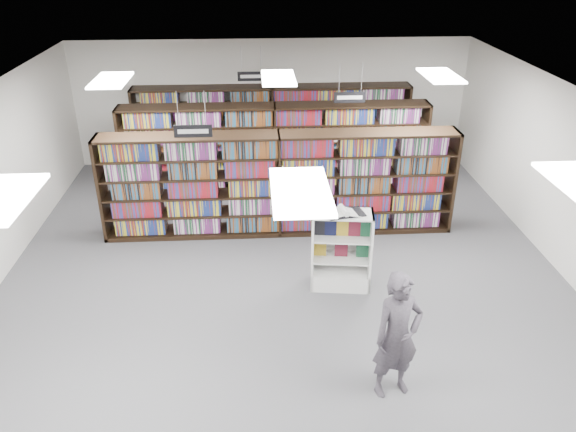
{
  "coord_description": "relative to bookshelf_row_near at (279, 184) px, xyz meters",
  "views": [
    {
      "loc": [
        -0.45,
        -8.21,
        5.53
      ],
      "look_at": [
        0.08,
        0.5,
        1.1
      ],
      "focal_mm": 35.0,
      "sensor_mm": 36.0,
      "label": 1
    }
  ],
  "objects": [
    {
      "name": "open_book",
      "position": [
        0.97,
        -2.1,
        0.4
      ],
      "size": [
        0.69,
        0.48,
        0.13
      ],
      "rotation": [
        0.0,
        0.0,
        0.21
      ],
      "color": "black",
      "rests_on": "endcap_display"
    },
    {
      "name": "aisle_sign_center",
      "position": [
        -0.5,
        3.0,
        1.48
      ],
      "size": [
        0.65,
        0.02,
        0.8
      ],
      "color": "#B2B2B7",
      "rests_on": "ceiling"
    },
    {
      "name": "bookshelf_row_near",
      "position": [
        0.0,
        0.0,
        0.0
      ],
      "size": [
        7.0,
        0.6,
        2.1
      ],
      "color": "black",
      "rests_on": "floor"
    },
    {
      "name": "troffer_front_center",
      "position": [
        0.0,
        -5.0,
        2.11
      ],
      "size": [
        0.6,
        1.2,
        0.04
      ],
      "primitive_type": "cube",
      "color": "white",
      "rests_on": "ceiling"
    },
    {
      "name": "troffer_back_right",
      "position": [
        3.0,
        0.0,
        2.11
      ],
      "size": [
        0.6,
        1.2,
        0.04
      ],
      "primitive_type": "cube",
      "color": "white",
      "rests_on": "ceiling"
    },
    {
      "name": "troffer_back_center",
      "position": [
        0.0,
        0.0,
        2.11
      ],
      "size": [
        0.6,
        1.2,
        0.04
      ],
      "primitive_type": "cube",
      "color": "white",
      "rests_on": "ceiling"
    },
    {
      "name": "floor",
      "position": [
        0.0,
        -2.0,
        -1.05
      ],
      "size": [
        12.0,
        12.0,
        0.0
      ],
      "primitive_type": "plane",
      "color": "#48474C",
      "rests_on": "ground"
    },
    {
      "name": "aisle_sign_right",
      "position": [
        1.5,
        1.0,
        1.48
      ],
      "size": [
        0.65,
        0.02,
        0.8
      ],
      "color": "#B2B2B7",
      "rests_on": "ceiling"
    },
    {
      "name": "bookshelf_row_mid",
      "position": [
        0.0,
        2.0,
        0.0
      ],
      "size": [
        7.0,
        0.6,
        2.1
      ],
      "color": "black",
      "rests_on": "floor"
    },
    {
      "name": "aisle_sign_left",
      "position": [
        -1.5,
        -1.0,
        1.48
      ],
      "size": [
        0.65,
        0.02,
        0.8
      ],
      "color": "#B2B2B7",
      "rests_on": "ceiling"
    },
    {
      "name": "endcap_display",
      "position": [
        0.96,
        -2.03,
        -0.57
      ],
      "size": [
        1.07,
        0.63,
        1.42
      ],
      "rotation": [
        0.0,
        0.0,
        -0.13
      ],
      "color": "white",
      "rests_on": "floor"
    },
    {
      "name": "bookshelf_row_far",
      "position": [
        0.0,
        3.7,
        0.0
      ],
      "size": [
        7.0,
        0.6,
        2.1
      ],
      "color": "black",
      "rests_on": "floor"
    },
    {
      "name": "troffer_front_left",
      "position": [
        -3.0,
        -5.0,
        2.11
      ],
      "size": [
        0.6,
        1.2,
        0.04
      ],
      "primitive_type": "cube",
      "color": "white",
      "rests_on": "ceiling"
    },
    {
      "name": "shopper",
      "position": [
        1.3,
        -4.6,
        -0.14
      ],
      "size": [
        0.76,
        0.59,
        1.82
      ],
      "primitive_type": "imported",
      "rotation": [
        0.0,
        0.0,
        0.26
      ],
      "color": "#49434D",
      "rests_on": "floor"
    },
    {
      "name": "troffer_back_left",
      "position": [
        -3.0,
        0.0,
        2.11
      ],
      "size": [
        0.6,
        1.2,
        0.04
      ],
      "primitive_type": "cube",
      "color": "white",
      "rests_on": "ceiling"
    },
    {
      "name": "ceiling",
      "position": [
        0.0,
        -2.0,
        2.15
      ],
      "size": [
        10.0,
        12.0,
        0.1
      ],
      "primitive_type": "cube",
      "color": "white",
      "rests_on": "wall_back"
    },
    {
      "name": "wall_back",
      "position": [
        0.0,
        4.0,
        0.55
      ],
      "size": [
        10.0,
        0.1,
        3.2
      ],
      "primitive_type": "cube",
      "color": "white",
      "rests_on": "ground"
    }
  ]
}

